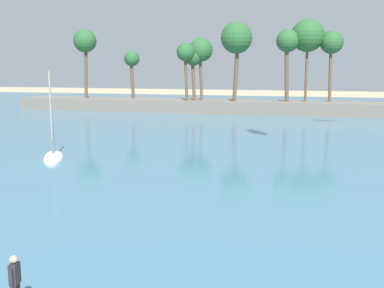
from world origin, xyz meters
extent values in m
cube|color=teal|center=(0.00, 54.81, 0.03)|extent=(220.00, 95.41, 0.06)
cube|color=slate|center=(0.00, 62.51, 0.90)|extent=(80.15, 6.00, 1.80)
cylinder|color=brown|center=(6.50, 63.74, 5.88)|extent=(0.61, 0.47, 8.17)
sphere|color=#285B2D|center=(6.50, 63.74, 9.96)|extent=(3.19, 3.19, 3.19)
cylinder|color=brown|center=(-12.66, 61.99, 4.90)|extent=(0.83, 0.73, 6.23)
sphere|color=#285B2D|center=(-12.66, 61.99, 8.00)|extent=(2.47, 2.47, 2.47)
cylinder|color=brown|center=(-22.65, 63.15, 4.84)|extent=(0.63, 0.69, 6.11)
sphere|color=#285B2D|center=(-22.65, 63.15, 7.88)|extent=(2.37, 2.37, 2.37)
cylinder|color=brown|center=(-11.69, 62.61, 5.43)|extent=(0.76, 0.60, 7.28)
sphere|color=#285B2D|center=(-11.69, 62.61, 9.06)|extent=(3.44, 3.44, 3.44)
cylinder|color=brown|center=(-6.26, 61.12, 6.20)|extent=(1.05, 0.86, 8.84)
sphere|color=#285B2D|center=(-6.26, 61.12, 10.60)|extent=(4.39, 4.39, 4.39)
cylinder|color=brown|center=(-30.09, 62.56, 6.19)|extent=(0.79, 0.51, 8.78)
sphere|color=#285B2D|center=(-30.09, 62.56, 10.57)|extent=(3.55, 3.55, 3.55)
cylinder|color=brown|center=(3.28, 63.52, 6.35)|extent=(0.41, 0.44, 9.11)
sphere|color=#285B2D|center=(3.28, 63.52, 10.90)|extent=(4.53, 4.53, 4.53)
cylinder|color=brown|center=(0.64, 62.20, 5.98)|extent=(0.82, 0.92, 8.39)
sphere|color=#285B2D|center=(0.64, 62.20, 10.16)|extent=(3.13, 3.13, 3.13)
cylinder|color=brown|center=(-13.50, 60.98, 5.26)|extent=(0.73, 0.54, 6.93)
sphere|color=#285B2D|center=(-13.50, 60.98, 8.71)|extent=(2.70, 2.70, 2.70)
cube|color=#23232D|center=(-3.34, 6.15, 1.15)|extent=(0.26, 0.37, 0.58)
sphere|color=tan|center=(-3.34, 6.15, 1.56)|extent=(0.21, 0.21, 0.21)
cylinder|color=#23232D|center=(-3.30, 5.92, 1.11)|extent=(0.09, 0.09, 0.50)
cylinder|color=#23232D|center=(-3.39, 6.37, 1.11)|extent=(0.09, 0.09, 0.50)
ellipsoid|color=white|center=(-13.74, 25.32, 0.06)|extent=(3.35, 4.79, 0.93)
cylinder|color=gray|center=(-13.64, 25.12, 3.44)|extent=(0.14, 0.14, 5.83)
pyramid|color=white|center=(-13.99, 25.82, 3.00)|extent=(1.07, 1.94, 4.96)
camera|label=1|loc=(4.20, -3.97, 6.64)|focal=43.35mm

